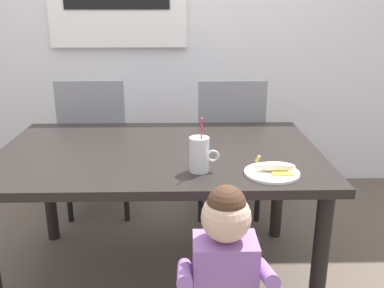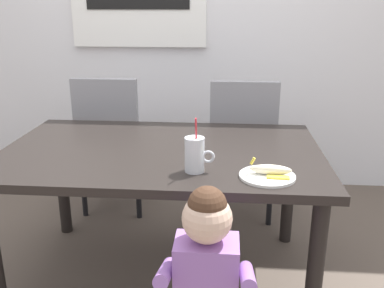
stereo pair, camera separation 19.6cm
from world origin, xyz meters
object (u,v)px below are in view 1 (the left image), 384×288
dining_chair_left (97,140)px  peeled_banana (276,167)px  milk_cup (200,156)px  dining_table (159,166)px  dining_chair_right (229,140)px  toddler_standing (225,269)px  snack_plate (272,173)px

dining_chair_left → peeled_banana: 1.45m
milk_cup → dining_chair_left: bearing=122.2°
dining_table → peeled_banana: size_ratio=8.98×
dining_table → dining_chair_right: (0.42, 0.71, -0.10)m
dining_chair_right → toddler_standing: size_ratio=1.15×
dining_chair_left → dining_chair_right: size_ratio=1.00×
dining_chair_right → snack_plate: bearing=93.5°
dining_chair_right → snack_plate: 1.06m
toddler_standing → snack_plate: 0.48m
dining_chair_right → toddler_standing: bearing=83.3°
toddler_standing → peeled_banana: 0.51m
dining_table → dining_chair_right: dining_chair_right is taller
milk_cup → peeled_banana: size_ratio=1.42×
dining_chair_left → toddler_standing: bearing=116.4°
dining_chair_left → milk_cup: size_ratio=3.89×
dining_table → dining_chair_left: size_ratio=1.62×
snack_plate → dining_table: bearing=145.9°
dining_chair_left → dining_chair_right: bearing=178.4°
dining_chair_left → peeled_banana: dining_chair_left is taller
dining_chair_left → toddler_standing: size_ratio=1.15×
snack_plate → dining_chair_left: bearing=131.5°
milk_cup → dining_chair_right: bearing=76.6°
toddler_standing → milk_cup: bearing=99.8°
toddler_standing → snack_plate: size_ratio=3.64×
dining_chair_right → toddler_standing: (-0.16, -1.41, -0.02)m
dining_table → peeled_banana: 0.61m
toddler_standing → milk_cup: size_ratio=3.40×
peeled_banana → milk_cup: bearing=173.1°
dining_chair_right → dining_table: bearing=59.2°
dining_table → milk_cup: 0.37m
dining_chair_left → milk_cup: 1.23m
dining_table → toddler_standing: toddler_standing is taller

